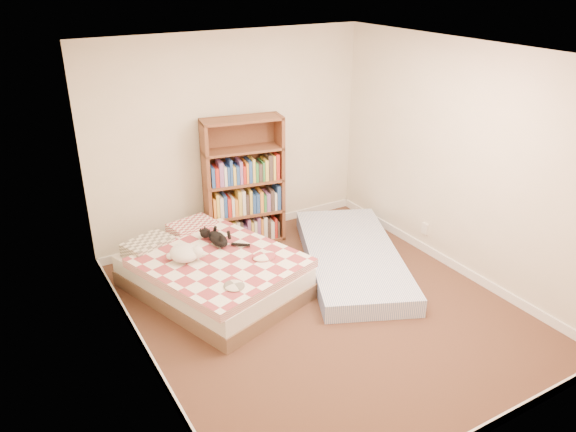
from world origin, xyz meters
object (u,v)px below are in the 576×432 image
bed (211,271)px  white_dog (186,253)px  bookshelf (243,198)px  floor_mattress (352,257)px  black_cat (217,238)px

bed → white_dog: (-0.26, -0.01, 0.29)m
bookshelf → white_dog: 1.39m
bed → floor_mattress: bed is taller
bed → floor_mattress: bearing=-29.4°
bookshelf → floor_mattress: bookshelf is taller
bed → black_cat: 0.37m
bed → black_cat: size_ratio=3.48×
black_cat → white_dog: (-0.43, -0.19, 0.02)m
bookshelf → black_cat: size_ratio=2.59×
bed → white_dog: 0.40m
bookshelf → white_dog: size_ratio=4.28×
floor_mattress → black_cat: (-1.43, 0.51, 0.40)m
bed → black_cat: (0.16, 0.19, 0.27)m
black_cat → white_dog: bearing=-177.7°
bed → bookshelf: bookshelf is taller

